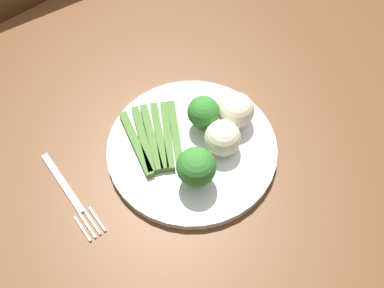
{
  "coord_description": "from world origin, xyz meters",
  "views": [
    {
      "loc": [
        0.26,
        0.29,
        1.33
      ],
      "look_at": [
        0.03,
        0.02,
        0.77
      ],
      "focal_mm": 40.43,
      "sensor_mm": 36.0,
      "label": 1
    }
  ],
  "objects_px": {
    "chair": "(29,61)",
    "broccoli_near_center": "(196,167)",
    "fork": "(71,195)",
    "broccoli_front_left": "(203,112)",
    "asparagus_bundle": "(156,138)",
    "cauliflower_outer_edge": "(222,138)",
    "plate": "(192,148)",
    "cauliflower_back": "(236,111)",
    "dining_table": "(197,163)"
  },
  "relations": [
    {
      "from": "broccoli_near_center",
      "to": "broccoli_front_left",
      "type": "relative_size",
      "value": 1.15
    },
    {
      "from": "plate",
      "to": "broccoli_near_center",
      "type": "xyz_separation_m",
      "value": [
        0.04,
        0.05,
        0.05
      ]
    },
    {
      "from": "dining_table",
      "to": "broccoli_front_left",
      "type": "bearing_deg",
      "value": 135.96
    },
    {
      "from": "cauliflower_back",
      "to": "fork",
      "type": "distance_m",
      "value": 0.28
    },
    {
      "from": "chair",
      "to": "plate",
      "type": "relative_size",
      "value": 3.3
    },
    {
      "from": "dining_table",
      "to": "cauliflower_outer_edge",
      "type": "relative_size",
      "value": 24.7
    },
    {
      "from": "dining_table",
      "to": "plate",
      "type": "bearing_deg",
      "value": 36.58
    },
    {
      "from": "chair",
      "to": "broccoli_near_center",
      "type": "height_order",
      "value": "chair"
    },
    {
      "from": "asparagus_bundle",
      "to": "broccoli_near_center",
      "type": "relative_size",
      "value": 2.03
    },
    {
      "from": "asparagus_bundle",
      "to": "chair",
      "type": "bearing_deg",
      "value": 28.19
    },
    {
      "from": "cauliflower_outer_edge",
      "to": "fork",
      "type": "height_order",
      "value": "cauliflower_outer_edge"
    },
    {
      "from": "plate",
      "to": "fork",
      "type": "height_order",
      "value": "plate"
    },
    {
      "from": "dining_table",
      "to": "broccoli_near_center",
      "type": "relative_size",
      "value": 19.48
    },
    {
      "from": "dining_table",
      "to": "chair",
      "type": "distance_m",
      "value": 0.6
    },
    {
      "from": "asparagus_bundle",
      "to": "plate",
      "type": "bearing_deg",
      "value": -114.35
    },
    {
      "from": "dining_table",
      "to": "broccoli_near_center",
      "type": "height_order",
      "value": "broccoli_near_center"
    },
    {
      "from": "chair",
      "to": "broccoli_front_left",
      "type": "height_order",
      "value": "chair"
    },
    {
      "from": "asparagus_bundle",
      "to": "cauliflower_outer_edge",
      "type": "height_order",
      "value": "cauliflower_outer_edge"
    },
    {
      "from": "plate",
      "to": "cauliflower_outer_edge",
      "type": "relative_size",
      "value": 4.78
    },
    {
      "from": "asparagus_bundle",
      "to": "cauliflower_outer_edge",
      "type": "distance_m",
      "value": 0.1
    },
    {
      "from": "chair",
      "to": "fork",
      "type": "height_order",
      "value": "chair"
    },
    {
      "from": "chair",
      "to": "fork",
      "type": "bearing_deg",
      "value": 82.73
    },
    {
      "from": "asparagus_bundle",
      "to": "broccoli_near_center",
      "type": "bearing_deg",
      "value": -152.28
    },
    {
      "from": "asparagus_bundle",
      "to": "cauliflower_outer_edge",
      "type": "relative_size",
      "value": 2.57
    },
    {
      "from": "cauliflower_back",
      "to": "dining_table",
      "type": "bearing_deg",
      "value": -33.66
    },
    {
      "from": "asparagus_bundle",
      "to": "cauliflower_back",
      "type": "height_order",
      "value": "cauliflower_back"
    },
    {
      "from": "broccoli_front_left",
      "to": "cauliflower_back",
      "type": "relative_size",
      "value": 1.05
    },
    {
      "from": "fork",
      "to": "chair",
      "type": "bearing_deg",
      "value": 168.82
    },
    {
      "from": "cauliflower_outer_edge",
      "to": "fork",
      "type": "bearing_deg",
      "value": -22.7
    },
    {
      "from": "asparagus_bundle",
      "to": "cauliflower_back",
      "type": "relative_size",
      "value": 2.45
    },
    {
      "from": "asparagus_bundle",
      "to": "broccoli_near_center",
      "type": "distance_m",
      "value": 0.1
    },
    {
      "from": "broccoli_near_center",
      "to": "broccoli_front_left",
      "type": "xyz_separation_m",
      "value": [
        -0.07,
        -0.07,
        -0.01
      ]
    },
    {
      "from": "broccoli_front_left",
      "to": "fork",
      "type": "xyz_separation_m",
      "value": [
        0.22,
        -0.04,
        -0.05
      ]
    },
    {
      "from": "dining_table",
      "to": "chair",
      "type": "bearing_deg",
      "value": -82.8
    },
    {
      "from": "chair",
      "to": "plate",
      "type": "height_order",
      "value": "chair"
    },
    {
      "from": "chair",
      "to": "broccoli_near_center",
      "type": "xyz_separation_m",
      "value": [
        -0.01,
        0.65,
        0.3
      ]
    },
    {
      "from": "plate",
      "to": "broccoli_front_left",
      "type": "height_order",
      "value": "broccoli_front_left"
    },
    {
      "from": "broccoli_front_left",
      "to": "cauliflower_outer_edge",
      "type": "height_order",
      "value": "broccoli_front_left"
    },
    {
      "from": "fork",
      "to": "dining_table",
      "type": "bearing_deg",
      "value": 84.82
    },
    {
      "from": "plate",
      "to": "cauliflower_back",
      "type": "relative_size",
      "value": 4.55
    },
    {
      "from": "broccoli_near_center",
      "to": "fork",
      "type": "bearing_deg",
      "value": -35.7
    },
    {
      "from": "broccoli_near_center",
      "to": "chair",
      "type": "bearing_deg",
      "value": -89.52
    },
    {
      "from": "broccoli_near_center",
      "to": "broccoli_front_left",
      "type": "bearing_deg",
      "value": -137.41
    },
    {
      "from": "dining_table",
      "to": "cauliflower_outer_edge",
      "type": "xyz_separation_m",
      "value": [
        0.0,
        0.06,
        0.15
      ]
    },
    {
      "from": "plate",
      "to": "broccoli_front_left",
      "type": "distance_m",
      "value": 0.06
    },
    {
      "from": "broccoli_near_center",
      "to": "fork",
      "type": "distance_m",
      "value": 0.19
    },
    {
      "from": "dining_table",
      "to": "plate",
      "type": "height_order",
      "value": "plate"
    },
    {
      "from": "chair",
      "to": "cauliflower_outer_edge",
      "type": "height_order",
      "value": "chair"
    },
    {
      "from": "broccoli_front_left",
      "to": "cauliflower_outer_edge",
      "type": "distance_m",
      "value": 0.05
    },
    {
      "from": "plate",
      "to": "fork",
      "type": "xyz_separation_m",
      "value": [
        0.19,
        -0.06,
        -0.01
      ]
    }
  ]
}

